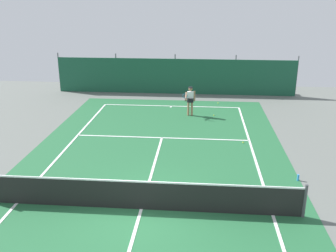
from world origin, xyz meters
name	(u,v)px	position (x,y,z in m)	size (l,w,h in m)	color
ground_plane	(141,209)	(0.00, 0.00, 0.00)	(36.00, 36.00, 0.00)	slate
court_surface	(141,209)	(0.00, 0.00, 0.00)	(11.02, 26.60, 0.01)	#236038
tennis_net	(141,195)	(0.00, 0.00, 0.51)	(10.12, 0.10, 1.10)	black
back_fence	(175,83)	(0.00, 15.56, 0.67)	(16.30, 0.98, 2.70)	#195138
tennis_player	(190,99)	(1.21, 10.11, 0.96)	(0.70, 0.77, 1.64)	#9E7051
tennis_ball_near_player	(214,115)	(2.56, 10.15, 0.03)	(0.07, 0.07, 0.07)	#CCDB33
tennis_ball_midcourt	(243,142)	(3.79, 6.06, 0.03)	(0.07, 0.07, 0.07)	#CCDB33
tennis_ball_by_sideline	(218,103)	(2.89, 12.78, 0.03)	(0.07, 0.07, 0.07)	#CCDB33
water_bottle	(298,178)	(5.43, 2.46, 0.12)	(0.08, 0.08, 0.24)	#338CD8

